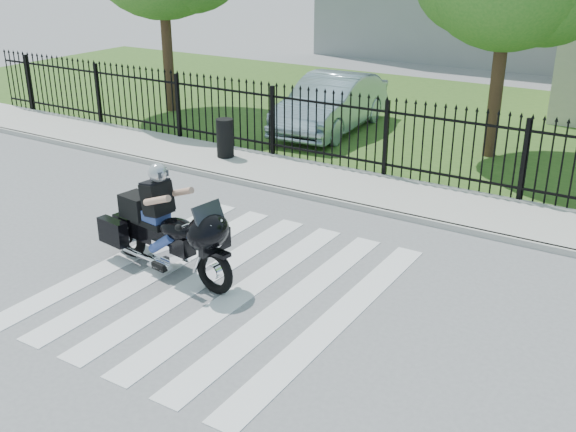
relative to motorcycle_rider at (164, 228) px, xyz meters
The scene contains 9 objects.
ground 1.33m from the motorcycle_rider, ahead, with size 120.00×120.00×0.00m, color slate.
crosswalk 1.32m from the motorcycle_rider, ahead, with size 5.00×5.50×0.01m, color silver, non-canonical shape.
sidewalk 5.25m from the motorcycle_rider, 78.02° to the left, with size 40.00×2.00×0.12m, color #ADAAA3.
curb 4.28m from the motorcycle_rider, 75.20° to the left, with size 40.00×0.12×0.12m, color #ADAAA3.
grass_strip 12.16m from the motorcycle_rider, 84.90° to the left, with size 40.00×12.00×0.02m, color #2F521C.
iron_fence 6.18m from the motorcycle_rider, 79.94° to the left, with size 26.00×0.04×1.80m.
motorcycle_rider is the anchor object (origin of this frame).
parked_car 9.29m from the motorcycle_rider, 102.00° to the left, with size 1.65×4.73×1.56m, color #93AAB9.
litter_bin 5.93m from the motorcycle_rider, 117.69° to the left, with size 0.42×0.42×0.94m, color black.
Camera 1 is at (5.82, -7.40, 4.99)m, focal length 42.00 mm.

